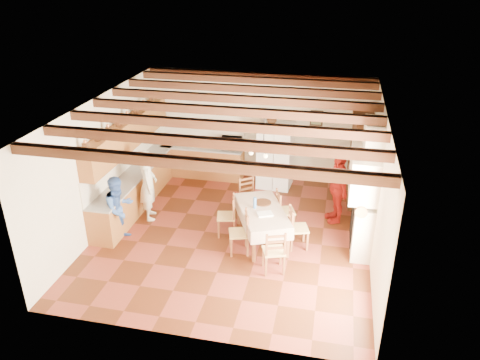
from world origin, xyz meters
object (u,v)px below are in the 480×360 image
Objects in this scene: hutch at (361,161)px; chair_left_near at (239,232)px; chair_end_far at (249,198)px; chair_right_near at (298,227)px; chair_left_far at (226,215)px; chair_end_near at (274,250)px; person_man at (148,185)px; chair_right_far at (285,210)px; microwave at (231,143)px; dining_table at (262,213)px; person_woman_red at (337,187)px; refrigerator at (275,155)px; person_woman_blue at (119,209)px.

chair_left_near is at bearing -134.51° from hutch.
chair_right_near is at bearing -79.72° from chair_end_far.
chair_left_far and chair_right_near have the same top height.
chair_end_near is 0.55× the size of person_man.
chair_right_near and chair_right_far have the same top height.
microwave is (-0.57, 2.94, 0.58)m from chair_left_far.
chair_end_far is at bearing 114.91° from dining_table.
dining_table is 2.03× the size of chair_right_far.
hutch is 1.28× the size of person_woman_red.
refrigerator is 0.79× the size of hutch.
chair_end_near is at bearing -105.12° from chair_end_far.
microwave is at bearing 165.01° from hutch.
dining_table is at bearing 121.86° from chair_right_far.
chair_right_far is at bearing -52.77° from microwave.
dining_table is 2.03× the size of chair_end_far.
chair_left_far is at bearing -48.17° from person_woman_blue.
refrigerator is 1.02× the size of person_man.
microwave is at bearing -140.12° from person_woman_red.
chair_left_far and chair_end_near have the same top height.
chair_end_near is at bearing -120.02° from hutch.
refrigerator is 1.86× the size of chair_right_near.
chair_end_near is 2.60m from person_woman_red.
chair_end_far is 1.67× the size of microwave.
hutch is at bearing -11.33° from chair_end_far.
chair_left_far and chair_right_far have the same top height.
chair_right_near is at bearing -172.88° from chair_right_far.
refrigerator reaches higher than chair_left_far.
chair_end_far is 2.26m from microwave.
refrigerator reaches higher than dining_table.
microwave is (-2.21, 3.12, 0.58)m from chair_right_near.
hutch is 1.29× the size of person_man.
dining_table is 2.84m from person_man.
chair_end_near is at bearing -77.84° from refrigerator.
person_woman_red is (2.04, 0.20, 0.40)m from chair_end_far.
chair_right_near is (0.81, -0.11, -0.20)m from dining_table.
dining_table is 0.84m from chair_right_near.
person_man reaches higher than microwave.
chair_left_near and chair_right_near have the same top height.
chair_end_far is at bearing -95.50° from person_man.
person_man reaches higher than chair_left_far.
chair_left_far is 0.55× the size of person_man.
microwave is (-1.00, 3.58, 0.58)m from chair_left_near.
dining_table is 2.03× the size of chair_end_near.
chair_left_near is 2.67m from person_woman_blue.
chair_left_far is 1.67× the size of microwave.
chair_right_near is 3.67m from person_man.
refrigerator is 1.86m from chair_end_far.
chair_left_near is at bearing -125.35° from chair_end_far.
person_woman_red is at bearing -32.57° from chair_end_far.
dining_table is 1.15m from chair_end_far.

